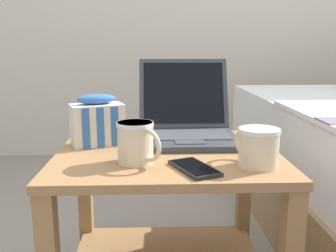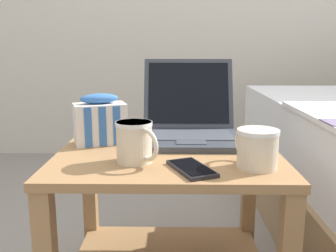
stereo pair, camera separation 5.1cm
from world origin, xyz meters
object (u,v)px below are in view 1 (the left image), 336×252
object	(u,v)px
laptop	(186,123)
snack_bag	(97,122)
mug_front_left	(136,141)
cell_phone	(194,168)
mug_front_right	(258,145)

from	to	relation	value
laptop	snack_bag	world-z (taller)	laptop
mug_front_left	snack_bag	world-z (taller)	snack_bag
laptop	mug_front_left	size ratio (longest dim) A/B	2.96
mug_front_left	snack_bag	size ratio (longest dim) A/B	0.68
laptop	cell_phone	xyz separation A→B (m)	(-0.01, -0.32, -0.04)
laptop	cell_phone	distance (m)	0.32
laptop	mug_front_left	distance (m)	0.29
laptop	snack_bag	xyz separation A→B (m)	(-0.27, -0.07, 0.02)
mug_front_left	snack_bag	xyz separation A→B (m)	(-0.12, 0.19, 0.01)
mug_front_left	cell_phone	bearing A→B (deg)	-24.06
laptop	mug_front_left	xyz separation A→B (m)	(-0.15, -0.25, 0.01)
mug_front_left	snack_bag	distance (m)	0.22
mug_front_left	mug_front_right	size ratio (longest dim) A/B	0.87
mug_front_right	cell_phone	xyz separation A→B (m)	(-0.16, -0.03, -0.05)
laptop	mug_front_right	bearing A→B (deg)	-63.03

